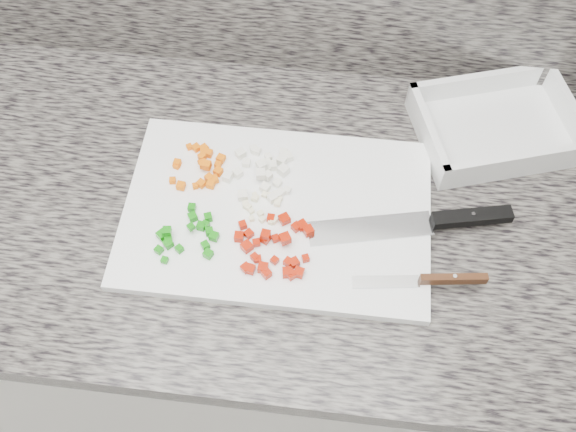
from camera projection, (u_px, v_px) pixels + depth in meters
name	position (u px, v px, depth m)	size (l,w,h in m)	color
cabinet	(243.00, 311.00, 1.43)	(3.92, 0.62, 0.86)	silver
countertop	(227.00, 203.00, 1.04)	(3.96, 0.64, 0.04)	#615D55
cutting_board	(277.00, 213.00, 1.00)	(0.47, 0.32, 0.02)	white
carrot_pile	(202.00, 166.00, 1.03)	(0.08, 0.09, 0.02)	orange
onion_pile	(264.00, 172.00, 1.02)	(0.11, 0.11, 0.02)	white
green_pepper_pile	(188.00, 234.00, 0.96)	(0.10, 0.11, 0.02)	#0F7B0B
red_pepper_pile	(274.00, 248.00, 0.95)	(0.12, 0.11, 0.02)	#AB1702
garlic_pile	(262.00, 207.00, 0.99)	(0.06, 0.06, 0.01)	#FAF3C1
chef_knife	(437.00, 221.00, 0.98)	(0.31, 0.10, 0.02)	#B8BBBF
paring_knife	(436.00, 280.00, 0.92)	(0.19, 0.04, 0.02)	#B8BBBF
tray	(496.00, 127.00, 1.08)	(0.30, 0.26, 0.05)	white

